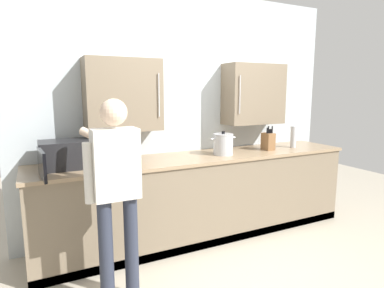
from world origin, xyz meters
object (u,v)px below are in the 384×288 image
(microwave_oven, at_px, (67,154))
(thermos_flask, at_px, (293,137))
(person_figure, at_px, (115,184))
(stock_pot, at_px, (223,144))
(wooden_spoon, at_px, (132,163))
(knife_block, at_px, (268,141))

(microwave_oven, relative_size, thermos_flask, 2.69)
(person_figure, bearing_deg, stock_pot, 26.83)
(wooden_spoon, height_order, person_figure, person_figure)
(thermos_flask, bearing_deg, wooden_spoon, -179.81)
(wooden_spoon, height_order, knife_block, knife_block)
(wooden_spoon, xyz_separation_m, thermos_flask, (2.13, 0.01, 0.13))
(wooden_spoon, distance_m, person_figure, 0.79)
(knife_block, bearing_deg, wooden_spoon, -179.67)
(knife_block, xyz_separation_m, stock_pot, (-0.66, -0.02, 0.01))
(knife_block, bearing_deg, stock_pot, -178.60)
(thermos_flask, distance_m, knife_block, 0.41)
(wooden_spoon, relative_size, knife_block, 0.64)
(wooden_spoon, relative_size, thermos_flask, 0.70)
(stock_pot, relative_size, person_figure, 0.20)
(thermos_flask, distance_m, person_figure, 2.57)
(microwave_oven, xyz_separation_m, person_figure, (0.26, -0.80, -0.11))
(knife_block, height_order, person_figure, person_figure)
(thermos_flask, bearing_deg, knife_block, 179.58)
(wooden_spoon, xyz_separation_m, person_figure, (-0.33, -0.71, 0.01))
(wooden_spoon, bearing_deg, knife_block, 0.33)
(microwave_oven, height_order, knife_block, knife_block)
(thermos_flask, xyz_separation_m, knife_block, (-0.40, 0.00, -0.03))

